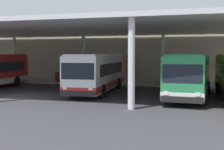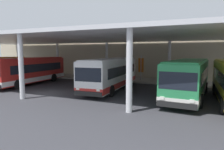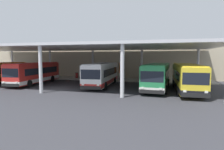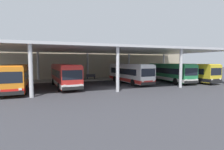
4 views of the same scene
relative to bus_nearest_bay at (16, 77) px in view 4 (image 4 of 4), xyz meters
The scene contains 12 objects.
ground_plane 11.69m from the bus_nearest_bay, 12.61° to the right, with size 200.00×200.00×0.00m, color #333338.
platform_kerb 14.66m from the bus_nearest_bay, 39.24° to the left, with size 42.00×4.50×0.18m, color #A39E93.
station_building_facade 16.91m from the bus_nearest_bay, 47.84° to the left, with size 48.00×1.60×6.71m, color #C1B293.
canopy_shelter 12.23m from the bus_nearest_bay, 14.75° to the left, with size 40.00×17.00×5.55m.
bus_nearest_bay is the anchor object (origin of this frame).
bus_second_bay 5.95m from the bus_nearest_bay, 10.97° to the left, with size 3.27×10.68×3.17m.
bus_middle_bay 16.27m from the bus_nearest_bay, ahead, with size 3.22×10.67×3.17m.
bus_far_bay 23.67m from the bus_nearest_bay, ahead, with size 3.14×10.66×3.17m.
bus_departing 27.08m from the bus_nearest_bay, ahead, with size 2.98×10.61×3.17m.
bench_waiting 14.84m from the bus_nearest_bay, 38.85° to the left, with size 1.80×0.45×0.92m.
trash_bin 12.64m from the bus_nearest_bay, 44.87° to the left, with size 0.52×0.52×0.98m.
banner_sign 19.33m from the bus_nearest_bay, 25.80° to the left, with size 0.70×0.12×3.20m.
Camera 4 is at (-7.77, -21.37, 3.56)m, focal length 28.01 mm.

